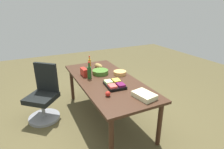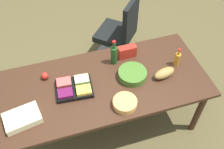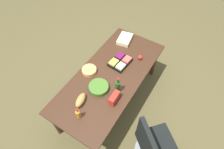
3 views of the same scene
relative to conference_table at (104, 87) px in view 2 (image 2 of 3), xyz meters
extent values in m
plane|color=brown|center=(0.00, 0.00, -0.69)|extent=(10.00, 10.00, 0.00)
cube|color=#3D2417|center=(0.00, 0.00, 0.06)|extent=(2.16, 0.96, 0.04)
cylinder|color=#3D2417|center=(-0.99, -0.39, -0.33)|extent=(0.07, 0.07, 0.73)
cylinder|color=#3D2417|center=(0.99, -0.39, -0.33)|extent=(0.07, 0.07, 0.73)
cylinder|color=#3D2417|center=(-0.99, 0.39, -0.33)|extent=(0.07, 0.07, 0.73)
cylinder|color=gray|center=(-0.47, -1.08, -0.67)|extent=(0.56, 0.56, 0.05)
cylinder|color=gray|center=(-0.47, -1.08, -0.45)|extent=(0.06, 0.06, 0.39)
cube|color=black|center=(-0.47, -1.08, -0.26)|extent=(0.68, 0.68, 0.09)
cube|color=black|center=(-0.63, -0.93, 0.06)|extent=(0.33, 0.36, 0.54)
cube|color=black|center=(0.31, 0.00, 0.10)|extent=(0.38, 0.31, 0.04)
cube|color=#B1E189|center=(0.21, -0.07, 0.13)|extent=(0.15, 0.12, 0.03)
cube|color=#E8524D|center=(0.39, -0.08, 0.13)|extent=(0.15, 0.12, 0.03)
cube|color=yellow|center=(0.22, 0.07, 0.13)|extent=(0.15, 0.12, 0.03)
cube|color=#5F1443|center=(0.40, 0.06, 0.13)|extent=(0.15, 0.12, 0.03)
cylinder|color=#416D26|center=(-0.31, 0.01, 0.11)|extent=(0.32, 0.32, 0.08)
cylinder|color=#DEA154|center=(-0.12, 0.32, 0.11)|extent=(0.28, 0.28, 0.07)
cylinder|color=#C08023|center=(-0.82, -0.02, 0.15)|extent=(0.07, 0.07, 0.15)
cylinder|color=#C08023|center=(-0.82, -0.02, 0.26)|extent=(0.03, 0.03, 0.06)
cylinder|color=red|center=(-0.82, -0.02, 0.29)|extent=(0.03, 0.03, 0.01)
cube|color=beige|center=(0.82, 0.21, 0.11)|extent=(0.35, 0.27, 0.07)
sphere|color=red|center=(0.56, -0.24, 0.11)|extent=(0.09, 0.09, 0.08)
cylinder|color=#1E471C|center=(-0.19, -0.25, 0.18)|extent=(0.09, 0.09, 0.21)
cylinder|color=#1E471C|center=(-0.19, -0.25, 0.33)|extent=(0.04, 0.04, 0.08)
cylinder|color=red|center=(-0.19, -0.25, 0.38)|extent=(0.04, 0.04, 0.01)
cube|color=red|center=(-0.35, -0.30, 0.15)|extent=(0.20, 0.09, 0.14)
ellipsoid|color=olive|center=(-0.62, 0.10, 0.13)|extent=(0.26, 0.16, 0.10)
camera|label=1|loc=(2.69, -1.21, 1.32)|focal=29.42mm
camera|label=2|loc=(0.42, 1.64, 2.15)|focal=41.85mm
camera|label=3|loc=(-1.51, -0.98, 2.45)|focal=30.18mm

